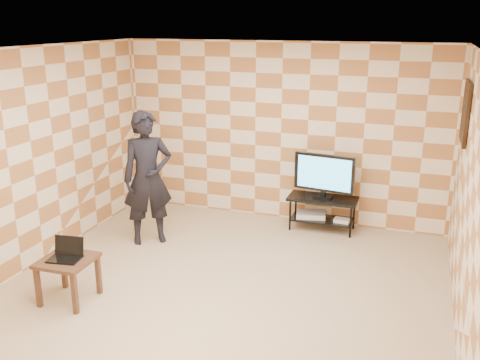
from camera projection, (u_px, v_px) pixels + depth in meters
name	position (u px, v px, depth m)	size (l,w,h in m)	color
floor	(223.00, 289.00, 6.19)	(5.00, 5.00, 0.00)	tan
wall_back	(281.00, 133.00, 8.06)	(5.00, 0.02, 2.70)	beige
wall_front	(87.00, 279.00, 3.54)	(5.00, 0.02, 2.70)	beige
wall_left	(33.00, 159.00, 6.58)	(0.02, 5.00, 2.70)	beige
wall_right	(470.00, 202.00, 5.01)	(0.02, 5.00, 2.70)	beige
ceiling	(221.00, 50.00, 5.41)	(5.00, 5.00, 0.02)	white
wall_art	(466.00, 112.00, 6.25)	(0.04, 0.72, 0.72)	black
tv_stand	(323.00, 206.00, 7.84)	(1.00, 0.45, 0.50)	black
tv	(324.00, 174.00, 7.69)	(0.89, 0.20, 0.64)	black
dvd_player	(311.00, 214.00, 7.95)	(0.42, 0.30, 0.07)	silver
game_console	(342.00, 220.00, 7.75)	(0.22, 0.16, 0.05)	silver
side_table	(67.00, 266.00, 5.84)	(0.56, 0.56, 0.50)	#3E261C
laptop	(66.00, 254.00, 5.81)	(0.37, 0.31, 0.22)	black
person	(148.00, 178.00, 7.27)	(0.67, 0.44, 1.84)	black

